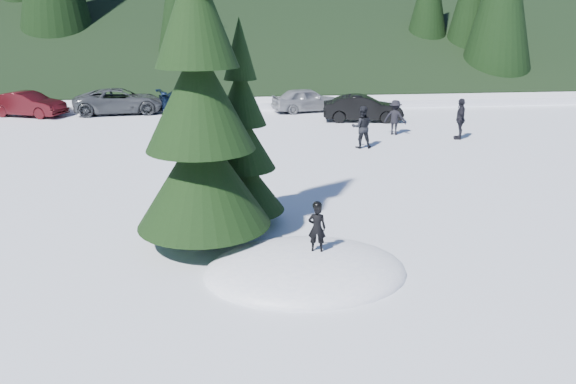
{
  "coord_description": "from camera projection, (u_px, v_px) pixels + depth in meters",
  "views": [
    {
      "loc": [
        -1.76,
        -11.09,
        5.38
      ],
      "look_at": [
        -0.09,
        2.4,
        1.1
      ],
      "focal_mm": 35.0,
      "sensor_mm": 36.0,
      "label": 1
    }
  ],
  "objects": [
    {
      "name": "ground",
      "position": [
        306.0,
        272.0,
        12.32
      ],
      "size": [
        200.0,
        200.0,
        0.0
      ],
      "primitive_type": "plane",
      "color": "white",
      "rests_on": "ground"
    },
    {
      "name": "car_1",
      "position": [
        28.0,
        104.0,
        31.13
      ],
      "size": [
        4.4,
        2.89,
        1.37
      ],
      "primitive_type": "imported",
      "rotation": [
        0.0,
        0.0,
        1.19
      ],
      "color": "#34090D",
      "rests_on": "ground"
    },
    {
      "name": "spruce_tall",
      "position": [
        200.0,
        110.0,
        12.77
      ],
      "size": [
        3.2,
        3.2,
        8.6
      ],
      "color": "black",
      "rests_on": "ground"
    },
    {
      "name": "snow_mound",
      "position": [
        306.0,
        272.0,
        12.32
      ],
      "size": [
        4.48,
        3.52,
        0.96
      ],
      "primitive_type": "ellipsoid",
      "color": "white",
      "rests_on": "ground"
    },
    {
      "name": "child_skier",
      "position": [
        317.0,
        228.0,
        12.08
      ],
      "size": [
        0.44,
        0.34,
        1.06
      ],
      "primitive_type": "imported",
      "rotation": [
        0.0,
        0.0,
        2.9
      ],
      "color": "black",
      "rests_on": "snow_mound"
    },
    {
      "name": "adult_2",
      "position": [
        395.0,
        117.0,
        26.33
      ],
      "size": [
        1.21,
        1.08,
        1.62
      ],
      "primitive_type": "imported",
      "rotation": [
        0.0,
        0.0,
        2.56
      ],
      "color": "black",
      "rests_on": "ground"
    },
    {
      "name": "car_2",
      "position": [
        121.0,
        101.0,
        32.08
      ],
      "size": [
        5.37,
        2.89,
        1.43
      ],
      "primitive_type": "imported",
      "rotation": [
        0.0,
        0.0,
        1.67
      ],
      "color": "#414548",
      "rests_on": "ground"
    },
    {
      "name": "car_4",
      "position": [
        307.0,
        100.0,
        32.68
      ],
      "size": [
        4.33,
        2.43,
        1.39
      ],
      "primitive_type": "imported",
      "rotation": [
        0.0,
        0.0,
        1.77
      ],
      "color": "gray",
      "rests_on": "ground"
    },
    {
      "name": "car_5",
      "position": [
        363.0,
        108.0,
        29.74
      ],
      "size": [
        4.36,
        2.13,
        1.38
      ],
      "primitive_type": "imported",
      "rotation": [
        0.0,
        0.0,
        1.4
      ],
      "color": "black",
      "rests_on": "ground"
    },
    {
      "name": "spruce_short",
      "position": [
        242.0,
        148.0,
        14.57
      ],
      "size": [
        2.2,
        2.2,
        5.37
      ],
      "color": "black",
      "rests_on": "ground"
    },
    {
      "name": "car_3",
      "position": [
        199.0,
        99.0,
        32.98
      ],
      "size": [
        5.04,
        3.2,
        1.36
      ],
      "primitive_type": "imported",
      "rotation": [
        0.0,
        0.0,
        1.87
      ],
      "color": "black",
      "rests_on": "ground"
    },
    {
      "name": "adult_1",
      "position": [
        460.0,
        119.0,
        25.35
      ],
      "size": [
        0.82,
        1.17,
        1.85
      ],
      "primitive_type": "imported",
      "rotation": [
        0.0,
        0.0,
        4.33
      ],
      "color": "black",
      "rests_on": "ground"
    },
    {
      "name": "adult_0",
      "position": [
        362.0,
        127.0,
        23.65
      ],
      "size": [
        0.91,
        0.73,
        1.77
      ],
      "primitive_type": "imported",
      "rotation": [
        0.0,
        0.0,
        3.07
      ],
      "color": "black",
      "rests_on": "ground"
    }
  ]
}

